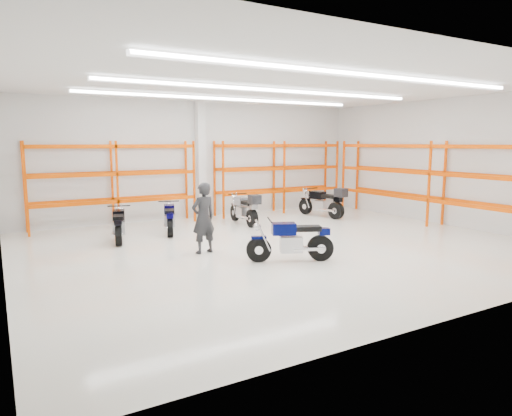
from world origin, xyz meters
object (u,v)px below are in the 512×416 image
motorcycle_back_a (119,226)px  motorcycle_back_b (169,219)px  motorcycle_main (294,241)px  motorcycle_back_c (245,210)px  standing_man (203,218)px  motorcycle_back_d (324,203)px  structural_column (201,160)px

motorcycle_back_a → motorcycle_back_b: 1.76m
motorcycle_main → motorcycle_back_a: size_ratio=1.02×
motorcycle_back_c → standing_man: bearing=-133.5°
motorcycle_back_d → standing_man: standing_man is taller
motorcycle_main → structural_column: 7.61m
motorcycle_back_c → structural_column: (-0.70, 2.32, 1.69)m
motorcycle_main → standing_man: size_ratio=1.08×
motorcycle_back_d → standing_man: bearing=-154.9°
motorcycle_back_c → standing_man: 4.34m
motorcycle_main → motorcycle_back_d: (4.89, 4.97, 0.08)m
motorcycle_back_d → structural_column: structural_column is taller
motorcycle_back_c → motorcycle_back_b: bearing=-177.8°
motorcycle_back_b → motorcycle_back_c: motorcycle_back_c is taller
motorcycle_back_a → motorcycle_back_c: size_ratio=0.89×
motorcycle_back_a → standing_man: (1.62, -2.62, 0.48)m
standing_man → motorcycle_back_c: bearing=-143.8°
motorcycle_back_a → structural_column: size_ratio=0.45×
motorcycle_back_c → standing_man: (-2.97, -3.13, 0.39)m
motorcycle_back_a → motorcycle_back_c: motorcycle_back_c is taller
motorcycle_back_a → motorcycle_back_b: bearing=13.1°
motorcycle_back_a → motorcycle_main: bearing=-54.7°
motorcycle_main → structural_column: size_ratio=0.46×
motorcycle_back_c → motorcycle_back_d: motorcycle_back_d is taller
motorcycle_back_c → motorcycle_back_d: (3.51, -0.08, 0.02)m
motorcycle_back_a → motorcycle_back_d: bearing=3.0°
motorcycle_main → structural_column: (0.68, 7.38, 1.75)m
motorcycle_main → motorcycle_back_d: 6.97m
standing_man → structural_column: bearing=-122.9°
motorcycle_back_b → standing_man: (-0.10, -3.02, 0.48)m
motorcycle_back_d → structural_column: 5.13m
standing_man → motorcycle_back_d: bearing=-165.1°
motorcycle_back_b → standing_man: standing_man is taller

